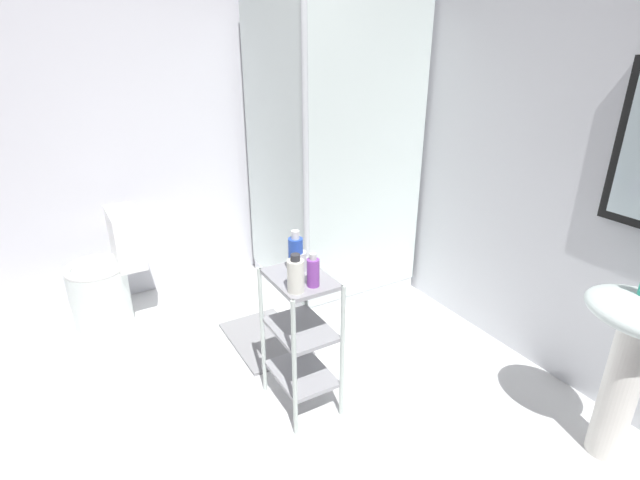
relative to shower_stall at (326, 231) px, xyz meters
The scene contains 12 objects.
ground_plane 1.76m from the shower_stall, 46.03° to the right, with size 4.20×4.20×0.02m, color silver.
wall_back 1.56m from the shower_stall, 27.88° to the left, with size 4.20×0.14×2.50m.
wall_left 1.60m from the shower_stall, 118.85° to the right, with size 0.10×4.20×2.50m, color silver.
shower_stall is the anchor object (origin of this frame).
pedestal_sink 2.05m from the shower_stall, ahead, with size 0.46×0.37×0.81m.
toilet 1.53m from the shower_stall, 101.47° to the right, with size 0.37×0.49×0.76m.
storage_cart 1.28m from the shower_stall, 36.42° to the right, with size 0.38×0.28×0.74m.
shampoo_bottle_blue 1.28m from the shower_stall, 37.57° to the right, with size 0.07×0.07×0.21m.
lotion_bottle_white 1.46m from the shower_stall, 36.26° to the right, with size 0.08×0.08×0.18m.
conditioner_bottle_purple 1.40m from the shower_stall, 33.31° to the right, with size 0.06×0.06×0.16m.
rinse_cup 1.26m from the shower_stall, 37.09° to the right, with size 0.08×0.08×0.10m, color silver.
bath_mat 0.93m from the shower_stall, 59.09° to the right, with size 0.60×0.40×0.02m, color gray.
Camera 1 is at (1.65, -0.47, 1.79)m, focal length 27.18 mm.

